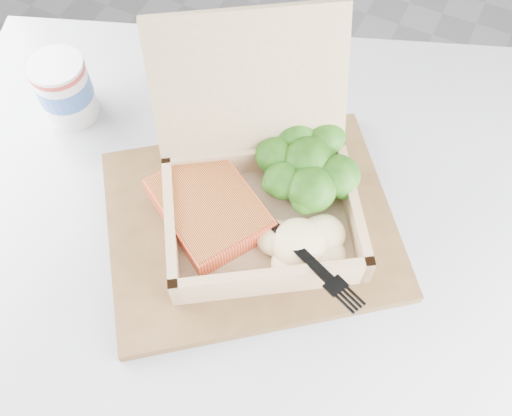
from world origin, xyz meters
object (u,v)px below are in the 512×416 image
at_px(cafe_table, 236,322).
at_px(paper_cup, 64,88).
at_px(takeout_container, 258,177).
at_px(serving_tray, 251,223).

xyz_separation_m(cafe_table, paper_cup, (-0.28, 0.10, 0.22)).
bearing_deg(takeout_container, serving_tray, -114.28).
bearing_deg(cafe_table, serving_tray, 92.09).
relative_size(cafe_table, serving_tray, 3.01).
relative_size(takeout_container, paper_cup, 3.48).
xyz_separation_m(cafe_table, serving_tray, (-0.00, 0.05, 0.19)).
bearing_deg(paper_cup, cafe_table, -20.42).
bearing_deg(takeout_container, cafe_table, -118.72).
relative_size(cafe_table, takeout_container, 3.20).
bearing_deg(serving_tray, paper_cup, 169.66).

